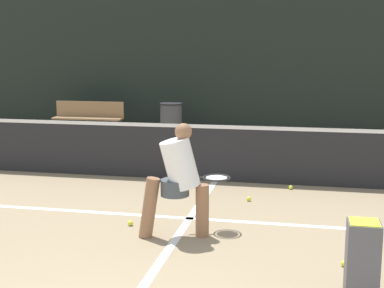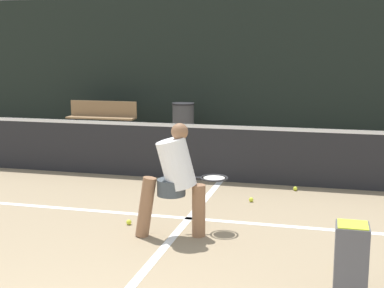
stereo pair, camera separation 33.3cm
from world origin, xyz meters
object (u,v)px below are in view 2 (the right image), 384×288
object	(u,v)px
player_practicing	(175,177)
ball_hopper	(351,262)
courtside_bench	(102,116)
parked_car	(170,94)
trash_bin	(183,120)

from	to	relation	value
player_practicing	ball_hopper	world-z (taller)	player_practicing
courtside_bench	parked_car	size ratio (longest dim) A/B	0.47
player_practicing	trash_bin	bearing A→B (deg)	90.05
player_practicing	parked_car	world-z (taller)	parked_car
trash_bin	parked_car	xyz separation A→B (m)	(-1.83, 4.98, 0.21)
trash_bin	courtside_bench	bearing A→B (deg)	179.27
parked_car	player_practicing	bearing A→B (deg)	-72.95
courtside_bench	trash_bin	bearing A→B (deg)	-1.35
player_practicing	courtside_bench	xyz separation A→B (m)	(-3.99, 6.90, -0.24)
ball_hopper	parked_car	world-z (taller)	parked_car
ball_hopper	courtside_bench	size ratio (longest dim) A/B	0.39
courtside_bench	trash_bin	distance (m)	2.19
parked_car	courtside_bench	bearing A→B (deg)	-94.09
trash_bin	parked_car	world-z (taller)	parked_car
ball_hopper	trash_bin	size ratio (longest dim) A/B	0.81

